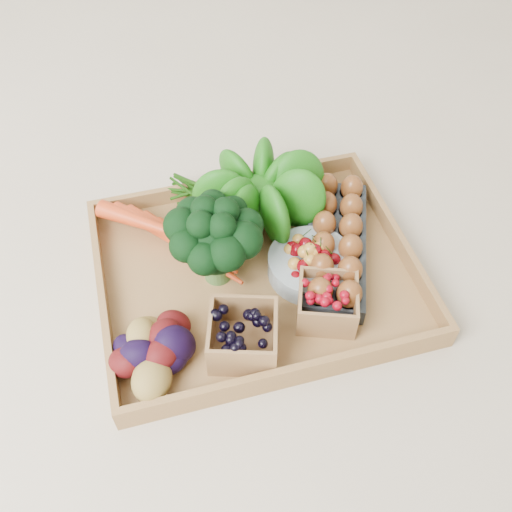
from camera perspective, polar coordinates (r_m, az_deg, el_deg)
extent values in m
plane|color=beige|center=(1.04, 0.00, -2.13)|extent=(4.00, 4.00, 0.00)
cube|color=#9D7342|center=(1.03, 0.00, -1.87)|extent=(0.55, 0.45, 0.01)
sphere|color=#145B0E|center=(1.06, 0.48, 6.80)|extent=(0.16, 0.16, 0.16)
cylinder|color=#8C9EA5|center=(1.01, 5.51, -0.91)|extent=(0.15, 0.15, 0.04)
cube|color=#333A41|center=(1.05, 7.93, 0.91)|extent=(0.21, 0.32, 0.04)
cube|color=black|center=(0.90, -1.31, -7.96)|extent=(0.13, 0.13, 0.07)
cube|color=maroon|center=(0.95, 7.13, -4.64)|extent=(0.12, 0.12, 0.07)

